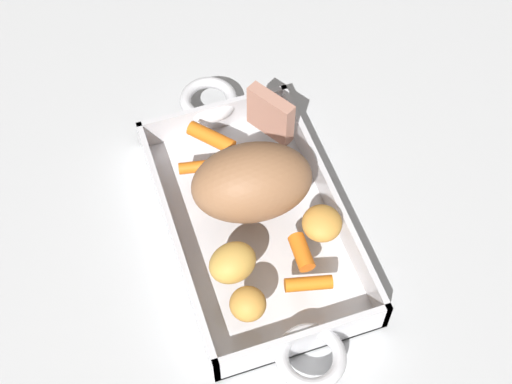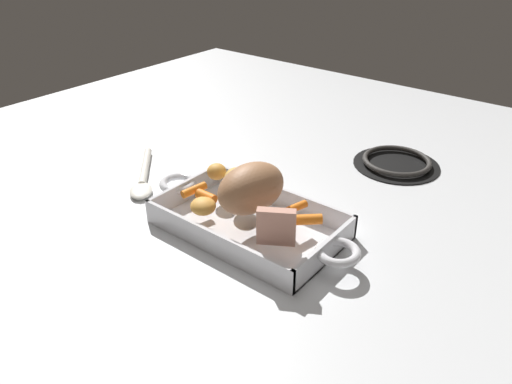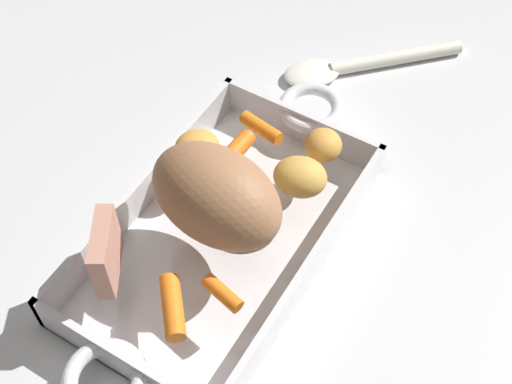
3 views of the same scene
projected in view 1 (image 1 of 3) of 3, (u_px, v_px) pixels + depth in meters
name	position (u px, v px, depth m)	size (l,w,h in m)	color
ground_plane	(254.00, 229.00, 0.95)	(2.11, 2.11, 0.00)	silver
roasting_dish	(254.00, 222.00, 0.94)	(0.47, 0.21, 0.05)	silver
pork_roast	(251.00, 183.00, 0.88)	(0.14, 0.10, 0.09)	#996945
roast_slice_outer	(270.00, 114.00, 0.95)	(0.02, 0.07, 0.07)	tan
baby_carrot_southeast	(301.00, 252.00, 0.86)	(0.02, 0.02, 0.04)	orange
baby_carrot_southwest	(196.00, 167.00, 0.94)	(0.01, 0.01, 0.04)	orange
baby_carrot_northwest	(309.00, 284.00, 0.84)	(0.02, 0.02, 0.05)	orange
baby_carrot_northeast	(211.00, 137.00, 0.96)	(0.02, 0.02, 0.06)	orange
potato_golden_large	(233.00, 263.00, 0.85)	(0.06, 0.05, 0.04)	gold
potato_halved	(248.00, 304.00, 0.82)	(0.04, 0.04, 0.03)	gold
potato_golden_small	(322.00, 223.00, 0.88)	(0.05, 0.05, 0.03)	gold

